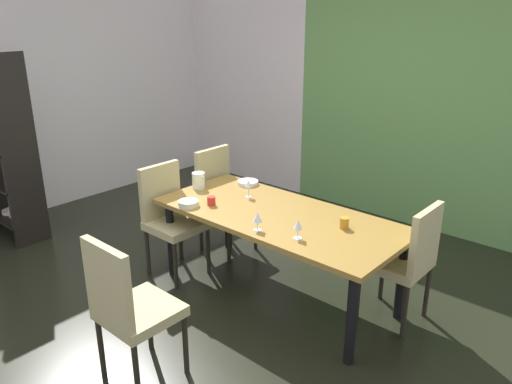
% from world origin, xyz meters
% --- Properties ---
extents(ground_plane, '(5.97, 5.39, 0.02)m').
position_xyz_m(ground_plane, '(0.00, 0.00, -0.01)').
color(ground_plane, black).
extents(back_panel_interior, '(2.06, 0.10, 2.67)m').
position_xyz_m(back_panel_interior, '(-1.96, 2.65, 1.34)').
color(back_panel_interior, silver).
rests_on(back_panel_interior, ground_plane).
extents(garden_window_panel, '(3.91, 0.10, 2.67)m').
position_xyz_m(garden_window_panel, '(1.03, 2.65, 1.34)').
color(garden_window_panel, '#61944D').
rests_on(garden_window_panel, ground_plane).
extents(left_interior_panel, '(0.10, 5.39, 2.67)m').
position_xyz_m(left_interior_panel, '(-2.94, 0.00, 1.34)').
color(left_interior_panel, silver).
rests_on(left_interior_panel, ground_plane).
extents(dining_table, '(2.04, 0.92, 0.73)m').
position_xyz_m(dining_table, '(0.41, 0.48, 0.65)').
color(dining_table, olive).
rests_on(dining_table, ground_plane).
extents(chair_left_near, '(0.45, 0.44, 0.99)m').
position_xyz_m(chair_left_near, '(-0.55, 0.16, 0.56)').
color(chair_left_near, tan).
rests_on(chair_left_near, ground_plane).
extents(chair_left_far, '(0.45, 0.44, 1.01)m').
position_xyz_m(chair_left_far, '(-0.56, 0.80, 0.56)').
color(chair_left_far, tan).
rests_on(chair_left_far, ground_plane).
extents(chair_right_far, '(0.44, 0.44, 0.96)m').
position_xyz_m(chair_right_far, '(1.36, 0.80, 0.55)').
color(chair_right_far, tan).
rests_on(chair_right_far, ground_plane).
extents(chair_head_near, '(0.44, 0.44, 1.01)m').
position_xyz_m(chair_head_near, '(0.39, -0.94, 0.56)').
color(chair_head_near, tan).
rests_on(chair_head_near, ground_plane).
extents(display_shelf, '(0.78, 0.36, 1.90)m').
position_xyz_m(display_shelf, '(-2.45, -0.41, 0.94)').
color(display_shelf, black).
rests_on(display_shelf, ground_plane).
extents(wine_glass_east, '(0.07, 0.07, 0.14)m').
position_xyz_m(wine_glass_east, '(0.50, 0.13, 0.83)').
color(wine_glass_east, silver).
rests_on(wine_glass_east, dining_table).
extents(wine_glass_rear, '(0.06, 0.06, 0.14)m').
position_xyz_m(wine_glass_rear, '(0.80, 0.22, 0.83)').
color(wine_glass_rear, silver).
rests_on(wine_glass_rear, dining_table).
extents(wine_glass_west, '(0.06, 0.06, 0.16)m').
position_xyz_m(wine_glass_west, '(-0.02, 0.60, 0.85)').
color(wine_glass_west, silver).
rests_on(wine_glass_west, dining_table).
extents(serving_bowl_front, '(0.19, 0.19, 0.04)m').
position_xyz_m(serving_bowl_front, '(-0.25, 0.84, 0.75)').
color(serving_bowl_front, white).
rests_on(serving_bowl_front, dining_table).
extents(serving_bowl_left, '(0.17, 0.17, 0.05)m').
position_xyz_m(serving_bowl_left, '(-0.25, 0.12, 0.75)').
color(serving_bowl_left, beige).
rests_on(serving_bowl_left, dining_table).
extents(cup_near_shelf, '(0.07, 0.07, 0.08)m').
position_xyz_m(cup_near_shelf, '(0.95, 0.59, 0.77)').
color(cup_near_shelf, '#BA8021').
rests_on(cup_near_shelf, dining_table).
extents(cup_right, '(0.07, 0.07, 0.07)m').
position_xyz_m(cup_right, '(-0.13, 0.26, 0.77)').
color(cup_right, red).
rests_on(cup_right, dining_table).
extents(pitcher_south, '(0.13, 0.12, 0.15)m').
position_xyz_m(pitcher_south, '(-0.51, 0.47, 0.80)').
color(pitcher_south, silver).
rests_on(pitcher_south, dining_table).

